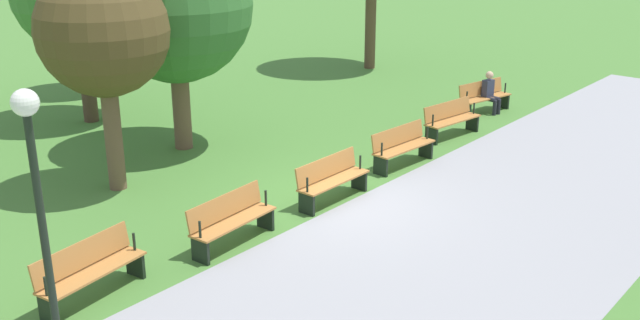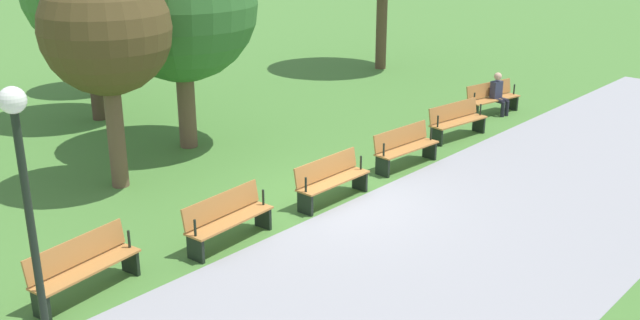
{
  "view_description": "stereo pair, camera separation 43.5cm",
  "coord_description": "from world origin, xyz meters",
  "px_view_note": "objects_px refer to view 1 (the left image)",
  "views": [
    {
      "loc": [
        10.42,
        8.42,
        5.64
      ],
      "look_at": [
        0.0,
        -0.37,
        0.8
      ],
      "focal_mm": 40.37,
      "sensor_mm": 36.0,
      "label": 1
    },
    {
      "loc": [
        10.14,
        8.75,
        5.64
      ],
      "look_at": [
        0.0,
        -0.37,
        0.8
      ],
      "focal_mm": 40.37,
      "sensor_mm": 36.0,
      "label": 2
    }
  ],
  "objects_px": {
    "bench_0": "(484,96)",
    "bench_5": "(90,269)",
    "tree_0": "(175,6)",
    "lamp_post": "(36,181)",
    "tree_1": "(103,33)",
    "bench_1": "(451,119)",
    "bench_2": "(402,146)",
    "person_seated": "(490,91)",
    "bench_4": "(231,219)",
    "bench_3": "(331,179)"
  },
  "relations": [
    {
      "from": "tree_0",
      "to": "lamp_post",
      "type": "bearing_deg",
      "value": 40.43
    },
    {
      "from": "bench_2",
      "to": "person_seated",
      "type": "height_order",
      "value": "person_seated"
    },
    {
      "from": "bench_3",
      "to": "tree_1",
      "type": "relative_size",
      "value": 0.39
    },
    {
      "from": "tree_0",
      "to": "lamp_post",
      "type": "relative_size",
      "value": 1.42
    },
    {
      "from": "bench_0",
      "to": "bench_2",
      "type": "xyz_separation_m",
      "value": [
        5.26,
        0.73,
        0.0
      ]
    },
    {
      "from": "person_seated",
      "to": "bench_3",
      "type": "bearing_deg",
      "value": 16.7
    },
    {
      "from": "bench_3",
      "to": "person_seated",
      "type": "relative_size",
      "value": 1.49
    },
    {
      "from": "bench_5",
      "to": "tree_1",
      "type": "xyz_separation_m",
      "value": [
        -2.92,
        -3.5,
        2.81
      ]
    },
    {
      "from": "bench_3",
      "to": "bench_2",
      "type": "bearing_deg",
      "value": -178.02
    },
    {
      "from": "bench_3",
      "to": "tree_1",
      "type": "xyz_separation_m",
      "value": [
        2.38,
        -3.87,
        2.81
      ]
    },
    {
      "from": "tree_0",
      "to": "lamp_post",
      "type": "height_order",
      "value": "tree_0"
    },
    {
      "from": "bench_0",
      "to": "tree_0",
      "type": "bearing_deg",
      "value": -16.2
    },
    {
      "from": "tree_1",
      "to": "lamp_post",
      "type": "bearing_deg",
      "value": 48.73
    },
    {
      "from": "bench_2",
      "to": "bench_4",
      "type": "bearing_deg",
      "value": 3.98
    },
    {
      "from": "bench_5",
      "to": "tree_0",
      "type": "bearing_deg",
      "value": -148.74
    },
    {
      "from": "bench_4",
      "to": "person_seated",
      "type": "height_order",
      "value": "person_seated"
    },
    {
      "from": "bench_5",
      "to": "bench_4",
      "type": "bearing_deg",
      "value": 166.08
    },
    {
      "from": "bench_3",
      "to": "bench_4",
      "type": "relative_size",
      "value": 0.98
    },
    {
      "from": "bench_1",
      "to": "tree_1",
      "type": "distance_m",
      "value": 8.89
    },
    {
      "from": "bench_0",
      "to": "tree_1",
      "type": "distance_m",
      "value": 11.09
    },
    {
      "from": "bench_4",
      "to": "tree_1",
      "type": "height_order",
      "value": "tree_1"
    },
    {
      "from": "bench_3",
      "to": "tree_1",
      "type": "bearing_deg",
      "value": -58.44
    },
    {
      "from": "bench_4",
      "to": "bench_5",
      "type": "xyz_separation_m",
      "value": [
        2.64,
        -0.28,
        0.0
      ]
    },
    {
      "from": "bench_0",
      "to": "tree_1",
      "type": "relative_size",
      "value": 0.4
    },
    {
      "from": "lamp_post",
      "to": "bench_3",
      "type": "bearing_deg",
      "value": -171.93
    },
    {
      "from": "tree_1",
      "to": "lamp_post",
      "type": "xyz_separation_m",
      "value": [
        4.22,
        4.8,
        -0.67
      ]
    },
    {
      "from": "bench_1",
      "to": "bench_2",
      "type": "distance_m",
      "value": 2.66
    },
    {
      "from": "person_seated",
      "to": "lamp_post",
      "type": "bearing_deg",
      "value": 18.21
    },
    {
      "from": "bench_5",
      "to": "bench_3",
      "type": "bearing_deg",
      "value": 168.07
    },
    {
      "from": "bench_0",
      "to": "lamp_post",
      "type": "xyz_separation_m",
      "value": [
        14.51,
        1.76,
        2.14
      ]
    },
    {
      "from": "bench_0",
      "to": "bench_5",
      "type": "xyz_separation_m",
      "value": [
        13.21,
        0.46,
        0.0
      ]
    },
    {
      "from": "bench_5",
      "to": "tree_1",
      "type": "relative_size",
      "value": 0.4
    },
    {
      "from": "bench_0",
      "to": "tree_0",
      "type": "height_order",
      "value": "tree_0"
    },
    {
      "from": "person_seated",
      "to": "lamp_post",
      "type": "xyz_separation_m",
      "value": [
        14.58,
        1.6,
        1.98
      ]
    },
    {
      "from": "bench_0",
      "to": "bench_4",
      "type": "bearing_deg",
      "value": 15.92
    },
    {
      "from": "bench_0",
      "to": "bench_4",
      "type": "relative_size",
      "value": 1.02
    },
    {
      "from": "bench_2",
      "to": "person_seated",
      "type": "xyz_separation_m",
      "value": [
        -5.33,
        -0.57,
        0.16
      ]
    },
    {
      "from": "bench_1",
      "to": "lamp_post",
      "type": "bearing_deg",
      "value": 14.21
    },
    {
      "from": "bench_4",
      "to": "bench_2",
      "type": "bearing_deg",
      "value": 176.02
    },
    {
      "from": "person_seated",
      "to": "tree_1",
      "type": "xyz_separation_m",
      "value": [
        10.36,
        -3.21,
        2.65
      ]
    },
    {
      "from": "bench_3",
      "to": "tree_0",
      "type": "height_order",
      "value": "tree_0"
    },
    {
      "from": "bench_2",
      "to": "tree_0",
      "type": "height_order",
      "value": "tree_0"
    },
    {
      "from": "bench_1",
      "to": "bench_2",
      "type": "xyz_separation_m",
      "value": [
        2.64,
        0.28,
        0.0
      ]
    },
    {
      "from": "tree_1",
      "to": "bench_5",
      "type": "bearing_deg",
      "value": 50.18
    },
    {
      "from": "bench_1",
      "to": "tree_0",
      "type": "distance_m",
      "value": 7.4
    },
    {
      "from": "tree_1",
      "to": "bench_3",
      "type": "bearing_deg",
      "value": 121.56
    },
    {
      "from": "bench_2",
      "to": "bench_4",
      "type": "distance_m",
      "value": 5.31
    },
    {
      "from": "bench_0",
      "to": "bench_2",
      "type": "relative_size",
      "value": 1.02
    },
    {
      "from": "bench_3",
      "to": "lamp_post",
      "type": "distance_m",
      "value": 6.99
    },
    {
      "from": "bench_0",
      "to": "bench_2",
      "type": "height_order",
      "value": "same"
    }
  ]
}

